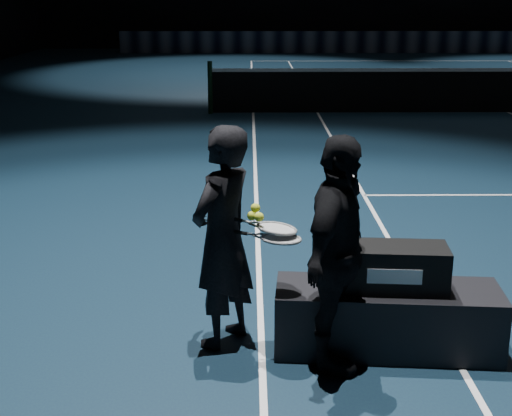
{
  "coord_description": "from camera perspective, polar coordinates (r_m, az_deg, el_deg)",
  "views": [
    {
      "loc": [
        -5.58,
        -15.13,
        2.5
      ],
      "look_at": [
        -5.53,
        -10.5,
        1.09
      ],
      "focal_mm": 50.0,
      "sensor_mm": 36.0,
      "label": 1
    }
  ],
  "objects": [
    {
      "name": "tennis_balls",
      "position": [
        4.92,
        -0.04,
        -0.47
      ],
      "size": [
        0.12,
        0.1,
        0.12
      ],
      "primitive_type": null,
      "color": "gold",
      "rests_on": "racket_upper"
    },
    {
      "name": "player_b",
      "position": [
        4.79,
        6.46,
        -3.77
      ],
      "size": [
        0.74,
        1.04,
        1.63
      ],
      "primitive_type": "imported",
      "rotation": [
        0.0,
        0.0,
        1.16
      ],
      "color": "black",
      "rests_on": "floor"
    },
    {
      "name": "racket_lower",
      "position": [
        4.89,
        2.02,
        -2.47
      ],
      "size": [
        0.71,
        0.48,
        0.03
      ],
      "primitive_type": null,
      "rotation": [
        0.0,
        0.0,
        -0.43
      ],
      "color": "black",
      "rests_on": "player_a"
    },
    {
      "name": "net_mesh",
      "position": [
        16.26,
        19.75,
        8.73
      ],
      "size": [
        12.8,
        0.02,
        0.86
      ],
      "primitive_type": "cube",
      "color": "black",
      "rests_on": "floor"
    },
    {
      "name": "racket_bag",
      "position": [
        5.12,
        10.66,
        -4.68
      ],
      "size": [
        0.82,
        0.41,
        0.32
      ],
      "primitive_type": "cube",
      "rotation": [
        0.0,
        0.0,
        -0.08
      ],
      "color": "black",
      "rests_on": "player_bench"
    },
    {
      "name": "net_post_left",
      "position": [
        15.28,
        -3.69,
        9.59
      ],
      "size": [
        0.1,
        0.1,
        1.1
      ],
      "primitive_type": "cylinder",
      "color": "black",
      "rests_on": "floor"
    },
    {
      "name": "player_a",
      "position": [
        5.09,
        -2.68,
        -2.4
      ],
      "size": [
        0.66,
        0.71,
        1.63
      ],
      "primitive_type": "imported",
      "rotation": [
        0.0,
        0.0,
        -2.16
      ],
      "color": "black",
      "rests_on": "floor"
    },
    {
      "name": "floor",
      "position": [
        16.32,
        19.6,
        7.17
      ],
      "size": [
        36.0,
        36.0,
        0.0
      ],
      "primitive_type": "plane",
      "color": "black",
      "rests_on": "ground"
    },
    {
      "name": "sponsor_backdrop",
      "position": [
        31.2,
        10.0,
        12.94
      ],
      "size": [
        22.0,
        0.15,
        0.9
      ],
      "primitive_type": "cube",
      "color": "black",
      "rests_on": "floor"
    },
    {
      "name": "player_bench",
      "position": [
        5.28,
        10.42,
        -8.72
      ],
      "size": [
        1.64,
        0.66,
        0.48
      ],
      "primitive_type": "cube",
      "rotation": [
        0.0,
        0.0,
        -0.08
      ],
      "color": "black",
      "rests_on": "floor"
    },
    {
      "name": "bag_signature",
      "position": [
        4.96,
        11.03,
        -5.42
      ],
      "size": [
        0.37,
        0.04,
        0.11
      ],
      "primitive_type": "cube",
      "rotation": [
        0.0,
        0.0,
        -0.08
      ],
      "color": "white",
      "rests_on": "racket_bag"
    },
    {
      "name": "racket_upper",
      "position": [
        4.93,
        1.67,
        -1.64
      ],
      "size": [
        0.71,
        0.45,
        0.1
      ],
      "primitive_type": null,
      "rotation": [
        0.0,
        0.1,
        -0.36
      ],
      "color": "black",
      "rests_on": "player_b"
    },
    {
      "name": "court_lines",
      "position": [
        16.32,
        19.6,
        7.18
      ],
      "size": [
        10.98,
        23.78,
        0.01
      ],
      "primitive_type": null,
      "color": "white",
      "rests_on": "floor"
    }
  ]
}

